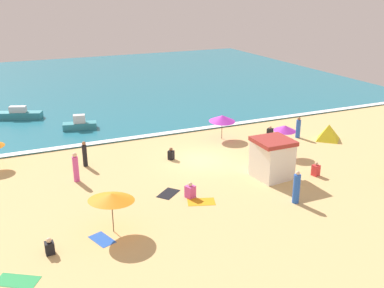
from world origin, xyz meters
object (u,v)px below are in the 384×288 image
(beachgoer_6, at_px, (270,132))
(beachgoer_3, at_px, (76,168))
(beach_tent, at_px, (328,132))
(small_boat_0, at_px, (18,114))
(beachgoer_8, at_px, (50,247))
(beachgoer_5, at_px, (298,128))
(beach_umbrella_1, at_px, (222,118))
(beachgoer_7, at_px, (190,191))
(lifeguard_cabana, at_px, (272,158))
(beachgoer_4, at_px, (171,154))
(beachgoer_0, at_px, (296,188))
(beachgoer_9, at_px, (316,170))
(small_boat_1, at_px, (80,124))
(beachgoer_2, at_px, (85,154))
(beach_umbrella_3, at_px, (285,128))
(beach_umbrella_0, at_px, (111,197))

(beachgoer_6, bearing_deg, beachgoer_3, -170.77)
(beach_tent, xyz_separation_m, small_boat_0, (-21.78, 15.89, -0.14))
(beach_tent, height_order, beachgoer_8, beach_tent)
(beachgoer_6, bearing_deg, beachgoer_5, -38.03)
(beach_umbrella_1, bearing_deg, beachgoer_8, -143.04)
(beachgoer_7, height_order, beachgoer_8, beachgoer_7)
(lifeguard_cabana, relative_size, beachgoer_4, 2.94)
(beachgoer_7, xyz_separation_m, small_boat_0, (-7.85, 20.57, 0.11))
(beachgoer_0, bearing_deg, beachgoer_5, 52.49)
(lifeguard_cabana, distance_m, beach_umbrella_1, 7.91)
(beach_tent, height_order, small_boat_0, beach_tent)
(beachgoer_0, relative_size, beachgoer_9, 2.09)
(beach_tent, bearing_deg, small_boat_1, 148.61)
(beachgoer_2, distance_m, beachgoer_8, 10.31)
(beachgoer_2, bearing_deg, beachgoer_0, -46.38)
(beachgoer_7, distance_m, small_boat_0, 22.02)
(beachgoer_8, bearing_deg, beachgoer_6, 28.57)
(beach_tent, distance_m, beachgoer_0, 11.71)
(beachgoer_2, bearing_deg, beachgoer_7, -57.42)
(beach_umbrella_1, distance_m, beachgoer_0, 11.46)
(lifeguard_cabana, xyz_separation_m, beachgoer_4, (-4.65, 5.42, -0.91))
(beachgoer_0, distance_m, beachgoer_6, 11.76)
(beach_umbrella_3, xyz_separation_m, beachgoer_3, (-14.40, 1.38, -1.07))
(beachgoer_3, distance_m, beachgoer_4, 6.78)
(beachgoer_5, bearing_deg, beachgoer_2, 176.66)
(beachgoer_7, bearing_deg, beachgoer_8, -162.33)
(beachgoer_2, height_order, beachgoer_6, beachgoer_2)
(beachgoer_5, xyz_separation_m, beachgoer_6, (-1.72, 1.35, -0.46))
(beach_umbrella_1, bearing_deg, beachgoer_6, -12.32)
(beach_umbrella_1, xyz_separation_m, beachgoer_3, (-11.96, -3.45, -0.79))
(small_boat_1, bearing_deg, beachgoer_8, -104.76)
(beach_tent, distance_m, beachgoer_6, 4.52)
(beachgoer_9, bearing_deg, beach_umbrella_3, 85.25)
(beachgoer_6, bearing_deg, beachgoer_9, -103.06)
(beach_tent, distance_m, beachgoer_7, 14.70)
(beachgoer_2, height_order, small_boat_1, beachgoer_2)
(beach_umbrella_3, relative_size, beachgoer_5, 1.32)
(beachgoer_0, distance_m, beachgoer_5, 11.52)
(beachgoer_6, distance_m, beachgoer_7, 12.80)
(small_boat_1, bearing_deg, beachgoer_4, -64.10)
(lifeguard_cabana, relative_size, beachgoer_5, 1.51)
(small_boat_0, bearing_deg, small_boat_1, -50.01)
(beachgoer_7, distance_m, beachgoer_9, 8.56)
(beachgoer_8, distance_m, small_boat_1, 18.42)
(beachgoer_2, relative_size, small_boat_1, 0.61)
(beach_umbrella_0, xyz_separation_m, beachgoer_9, (13.51, 1.41, -1.51))
(beachgoer_8, bearing_deg, beachgoer_3, 71.15)
(beachgoer_2, relative_size, beachgoer_4, 2.03)
(beachgoer_0, relative_size, small_boat_0, 0.45)
(beach_tent, bearing_deg, small_boat_0, 143.88)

